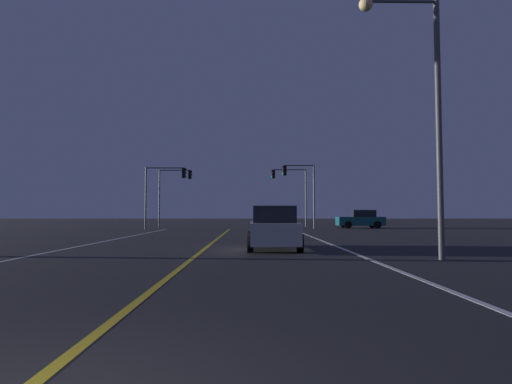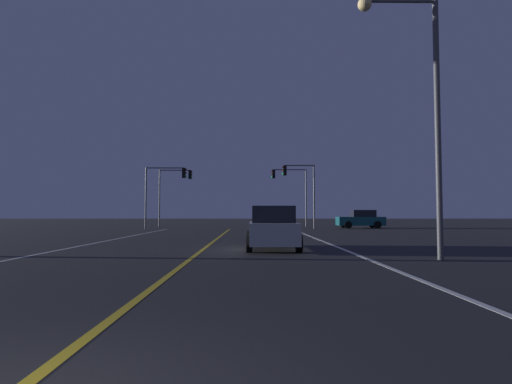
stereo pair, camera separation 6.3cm
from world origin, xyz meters
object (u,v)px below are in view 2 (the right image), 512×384
(traffic_light_far_right, at_px, (290,184))
(street_lamp_right_near, at_px, (419,91))
(traffic_light_far_left, at_px, (175,184))
(traffic_light_near_right, at_px, (299,182))
(car_lead_same_lane, at_px, (272,228))
(traffic_light_near_left, at_px, (166,183))
(car_crossing_side, at_px, (361,219))

(traffic_light_far_right, relative_size, street_lamp_right_near, 0.72)
(traffic_light_far_right, relative_size, traffic_light_far_left, 1.01)
(traffic_light_far_left, bearing_deg, traffic_light_near_right, -24.37)
(car_lead_same_lane, distance_m, traffic_light_far_left, 27.77)
(car_lead_same_lane, xyz_separation_m, traffic_light_near_right, (3.46, 20.64, 3.41))
(traffic_light_far_left, distance_m, street_lamp_right_near, 32.58)
(traffic_light_near_left, xyz_separation_m, traffic_light_far_left, (-0.18, 5.50, 0.23))
(traffic_light_near_left, xyz_separation_m, street_lamp_right_near, (12.89, -24.34, 1.13))
(traffic_light_near_right, distance_m, traffic_light_far_right, 5.51)
(traffic_light_near_right, bearing_deg, traffic_light_near_left, 0.00)
(car_lead_same_lane, bearing_deg, car_crossing_side, -22.89)
(traffic_light_near_right, xyz_separation_m, street_lamp_right_near, (0.92, -24.34, 1.01))
(car_crossing_side, height_order, traffic_light_near_left, traffic_light_near_left)
(traffic_light_far_left, relative_size, street_lamp_right_near, 0.71)
(traffic_light_near_left, height_order, traffic_light_far_right, traffic_light_far_right)
(traffic_light_near_left, distance_m, traffic_light_far_left, 5.51)
(traffic_light_near_right, relative_size, traffic_light_far_left, 0.98)
(traffic_light_near_right, xyz_separation_m, traffic_light_far_left, (-12.14, 5.50, 0.11))
(traffic_light_near_right, bearing_deg, car_lead_same_lane, 80.47)
(traffic_light_far_right, xyz_separation_m, traffic_light_far_left, (-11.81, -0.00, -0.06))
(traffic_light_near_right, xyz_separation_m, traffic_light_near_left, (-11.96, -0.00, -0.12))
(traffic_light_near_right, bearing_deg, traffic_light_far_right, -86.57)
(car_crossing_side, bearing_deg, traffic_light_far_left, -11.86)
(car_lead_same_lane, height_order, traffic_light_far_left, traffic_light_far_left)
(car_crossing_side, relative_size, traffic_light_near_left, 0.78)
(street_lamp_right_near, bearing_deg, car_lead_same_lane, -40.11)
(traffic_light_near_right, relative_size, traffic_light_far_right, 0.97)
(traffic_light_far_right, bearing_deg, car_crossing_side, 148.86)
(traffic_light_far_left, bearing_deg, traffic_light_near_left, -88.15)
(traffic_light_far_right, bearing_deg, car_lead_same_lane, 83.16)
(car_lead_same_lane, relative_size, traffic_light_near_right, 0.75)
(car_lead_same_lane, xyz_separation_m, street_lamp_right_near, (4.39, -3.70, 4.42))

